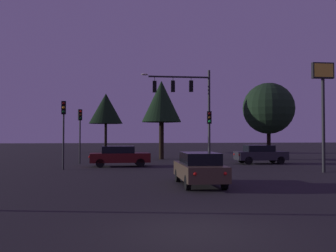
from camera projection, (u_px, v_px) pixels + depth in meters
ground_plane at (139, 161)px, 33.08m from camera, size 168.00×168.00×0.00m
traffic_signal_mast_arm at (189, 99)px, 29.28m from camera, size 5.54×0.39×7.54m
traffic_light_corner_left at (80, 125)px, 30.14m from camera, size 0.37×0.39×4.45m
traffic_light_corner_right at (64, 121)px, 24.94m from camera, size 0.32×0.36×4.64m
traffic_light_median at (209, 127)px, 26.59m from camera, size 0.32×0.36×4.06m
car_nearside_lane at (199, 168)px, 16.98m from camera, size 1.85×4.43×1.52m
car_crossing_left at (260, 154)px, 30.20m from camera, size 4.19×1.81×1.52m
car_crossing_right at (119, 156)px, 27.53m from camera, size 4.54×2.04×1.52m
store_sign_illuminated at (323, 92)px, 23.10m from camera, size 1.40×0.29×6.88m
tree_behind_sign at (269, 108)px, 36.17m from camera, size 5.02×5.02×7.49m
tree_left_far at (106, 109)px, 50.43m from camera, size 4.58×4.58×8.10m
tree_center_horizon at (161, 102)px, 36.08m from camera, size 3.85×3.85×7.69m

